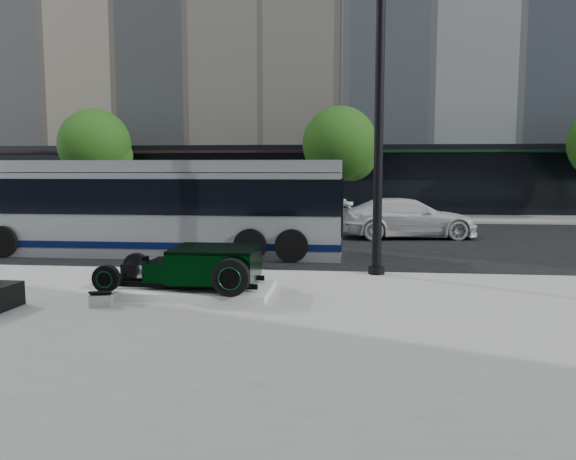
# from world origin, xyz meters

# --- Properties ---
(ground) EXTENTS (120.00, 120.00, 0.00)m
(ground) POSITION_xyz_m (0.00, 0.00, 0.00)
(ground) COLOR black
(ground) RESTS_ON ground
(sidewalk_near) EXTENTS (70.00, 17.00, 0.12)m
(sidewalk_near) POSITION_xyz_m (0.00, -10.50, 0.06)
(sidewalk_near) COLOR gray
(sidewalk_near) RESTS_ON ground
(sidewalk_far) EXTENTS (70.00, 4.00, 0.12)m
(sidewalk_far) POSITION_xyz_m (0.00, 14.00, 0.06)
(sidewalk_far) COLOR gray
(sidewalk_far) RESTS_ON ground
(street_trees) EXTENTS (29.80, 3.80, 5.70)m
(street_trees) POSITION_xyz_m (1.15, 13.07, 3.77)
(street_trees) COLOR black
(street_trees) RESTS_ON sidewalk_far
(display_plinth) EXTENTS (3.40, 1.80, 0.15)m
(display_plinth) POSITION_xyz_m (-1.82, -4.75, 0.20)
(display_plinth) COLOR silver
(display_plinth) RESTS_ON sidewalk_near
(hot_rod) EXTENTS (3.22, 2.00, 0.81)m
(hot_rod) POSITION_xyz_m (-1.48, -4.75, 0.70)
(hot_rod) COLOR black
(hot_rod) RESTS_ON display_plinth
(info_plaque) EXTENTS (0.46, 0.39, 0.31)m
(info_plaque) POSITION_xyz_m (-3.17, -6.02, 0.24)
(info_plaque) COLOR silver
(info_plaque) RESTS_ON sidewalk_near
(lamppost) EXTENTS (0.40, 0.40, 7.27)m
(lamppost) POSITION_xyz_m (2.15, -2.25, 3.48)
(lamppost) COLOR black
(lamppost) RESTS_ON sidewalk_near
(transit_bus) EXTENTS (12.12, 2.88, 2.92)m
(transit_bus) POSITION_xyz_m (-4.74, 1.21, 1.49)
(transit_bus) COLOR #A2A7AB
(transit_bus) RESTS_ON ground
(white_sedan) EXTENTS (5.53, 2.89, 1.53)m
(white_sedan) POSITION_xyz_m (3.76, 6.08, 0.77)
(white_sedan) COLOR silver
(white_sedan) RESTS_ON ground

